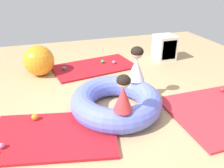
# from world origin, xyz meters

# --- Properties ---
(ground_plane) EXTENTS (8.00, 8.00, 0.00)m
(ground_plane) POSITION_xyz_m (0.00, 0.00, 0.00)
(ground_plane) COLOR tan
(gym_mat_far_right) EXTENTS (1.58, 1.32, 0.04)m
(gym_mat_far_right) POSITION_xyz_m (1.60, -0.45, 0.02)
(gym_mat_far_right) COLOR red
(gym_mat_far_right) RESTS_ON ground
(gym_mat_near_right) EXTENTS (1.74, 1.25, 0.04)m
(gym_mat_near_right) POSITION_xyz_m (-0.83, -0.23, 0.02)
(gym_mat_near_right) COLOR #B21923
(gym_mat_near_right) RESTS_ON ground
(gym_mat_far_left) EXTENTS (1.83, 1.20, 0.04)m
(gym_mat_far_left) POSITION_xyz_m (0.18, 1.81, 0.02)
(gym_mat_far_left) COLOR #B21923
(gym_mat_far_left) RESTS_ON ground
(inflatable_cushion) EXTENTS (1.33, 1.33, 0.34)m
(inflatable_cushion) POSITION_xyz_m (0.10, 0.08, 0.17)
(inflatable_cushion) COLOR #6070E5
(inflatable_cushion) RESTS_ON ground
(child_in_red) EXTENTS (0.26, 0.26, 0.47)m
(child_in_red) POSITION_xyz_m (0.03, -0.41, 0.57)
(child_in_red) COLOR red
(child_in_red) RESTS_ON inflatable_cushion
(child_in_white) EXTENTS (0.38, 0.38, 0.54)m
(child_in_white) POSITION_xyz_m (0.52, 0.35, 0.60)
(child_in_white) COLOR white
(child_in_white) RESTS_ON inflatable_cushion
(play_ball_pink) EXTENTS (0.07, 0.07, 0.07)m
(play_ball_pink) POSITION_xyz_m (-1.42, -0.31, 0.08)
(play_ball_pink) COLOR pink
(play_ball_pink) RESTS_ON gym_mat_near_right
(play_ball_red) EXTENTS (0.08, 0.08, 0.08)m
(play_ball_red) POSITION_xyz_m (1.98, 0.04, 0.08)
(play_ball_red) COLOR red
(play_ball_red) RESTS_ON gym_mat_far_right
(play_ball_green) EXTENTS (0.08, 0.08, 0.08)m
(play_ball_green) POSITION_xyz_m (0.40, 1.92, 0.08)
(play_ball_green) COLOR green
(play_ball_green) RESTS_ON gym_mat_far_left
(play_ball_orange) EXTENTS (0.09, 0.09, 0.09)m
(play_ball_orange) POSITION_xyz_m (-1.05, 0.15, 0.08)
(play_ball_orange) COLOR orange
(play_ball_orange) RESTS_ON gym_mat_near_right
(play_ball_teal) EXTENTS (0.07, 0.07, 0.07)m
(play_ball_teal) POSITION_xyz_m (-0.46, 1.78, 0.08)
(play_ball_teal) COLOR teal
(play_ball_teal) RESTS_ON gym_mat_far_left
(play_ball_pink_second) EXTENTS (0.08, 0.08, 0.08)m
(play_ball_pink_second) POSITION_xyz_m (0.62, 1.80, 0.08)
(play_ball_pink_second) COLOR pink
(play_ball_pink_second) RESTS_ON gym_mat_far_left
(exercise_ball_large) EXTENTS (0.59, 0.59, 0.59)m
(exercise_ball_large) POSITION_xyz_m (-0.92, 1.79, 0.30)
(exercise_ball_large) COLOR orange
(exercise_ball_large) RESTS_ON ground
(storage_cube) EXTENTS (0.44, 0.44, 0.56)m
(storage_cube) POSITION_xyz_m (1.88, 1.83, 0.28)
(storage_cube) COLOR silver
(storage_cube) RESTS_ON ground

